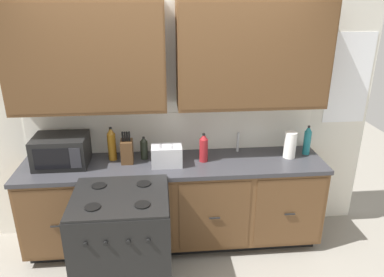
# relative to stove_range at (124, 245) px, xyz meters

# --- Properties ---
(ground_plane) EXTENTS (8.00, 8.00, 0.00)m
(ground_plane) POSITION_rel_stove_range_xyz_m (0.45, 0.33, -0.47)
(ground_plane) COLOR gray
(wall_unit) EXTENTS (4.03, 0.40, 2.58)m
(wall_unit) POSITION_rel_stove_range_xyz_m (0.45, 0.83, 1.19)
(wall_unit) COLOR silver
(wall_unit) RESTS_ON ground_plane
(counter_run) EXTENTS (2.86, 0.64, 0.90)m
(counter_run) POSITION_rel_stove_range_xyz_m (0.45, 0.63, -0.01)
(counter_run) COLOR black
(counter_run) RESTS_ON ground_plane
(stove_range) EXTENTS (0.76, 0.68, 0.95)m
(stove_range) POSITION_rel_stove_range_xyz_m (0.00, 0.00, 0.00)
(stove_range) COLOR black
(stove_range) RESTS_ON ground_plane
(microwave) EXTENTS (0.48, 0.37, 0.28)m
(microwave) POSITION_rel_stove_range_xyz_m (-0.59, 0.68, 0.57)
(microwave) COLOR black
(microwave) RESTS_ON counter_run
(toaster) EXTENTS (0.28, 0.18, 0.19)m
(toaster) POSITION_rel_stove_range_xyz_m (0.38, 0.58, 0.53)
(toaster) COLOR #B7B7BC
(toaster) RESTS_ON counter_run
(knife_block) EXTENTS (0.11, 0.14, 0.31)m
(knife_block) POSITION_rel_stove_range_xyz_m (0.01, 0.68, 0.55)
(knife_block) COLOR #52361E
(knife_block) RESTS_ON counter_run
(sink_faucet) EXTENTS (0.02, 0.02, 0.20)m
(sink_faucet) POSITION_rel_stove_range_xyz_m (1.10, 0.84, 0.53)
(sink_faucet) COLOR #B2B5BA
(sink_faucet) RESTS_ON counter_run
(paper_towel_roll) EXTENTS (0.12, 0.12, 0.26)m
(paper_towel_roll) POSITION_rel_stove_range_xyz_m (1.57, 0.65, 0.56)
(paper_towel_roll) COLOR white
(paper_towel_roll) RESTS_ON counter_run
(bottle_teal) EXTENTS (0.07, 0.07, 0.30)m
(bottle_teal) POSITION_rel_stove_range_xyz_m (1.77, 0.72, 0.58)
(bottle_teal) COLOR #1E707A
(bottle_teal) RESTS_ON counter_run
(bottle_red) EXTENTS (0.08, 0.08, 0.28)m
(bottle_red) POSITION_rel_stove_range_xyz_m (0.73, 0.64, 0.57)
(bottle_red) COLOR maroon
(bottle_red) RESTS_ON counter_run
(bottle_dark) EXTENTS (0.07, 0.07, 0.22)m
(bottle_dark) POSITION_rel_stove_range_xyz_m (0.17, 0.75, 0.54)
(bottle_dark) COLOR black
(bottle_dark) RESTS_ON counter_run
(bottle_amber) EXTENTS (0.08, 0.08, 0.33)m
(bottle_amber) POSITION_rel_stove_range_xyz_m (-0.13, 0.75, 0.59)
(bottle_amber) COLOR #9E6619
(bottle_amber) RESTS_ON counter_run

